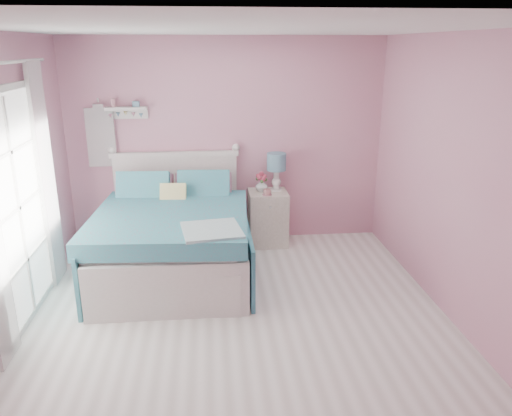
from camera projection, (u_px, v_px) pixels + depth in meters
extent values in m
plane|color=beige|center=(239.00, 325.00, 4.64)|extent=(4.50, 4.50, 0.00)
plane|color=#C77E98|center=(227.00, 142.00, 6.36)|extent=(4.00, 0.00, 4.00)
plane|color=#C77E98|center=(270.00, 338.00, 2.10)|extent=(4.00, 0.00, 4.00)
plane|color=#C77E98|center=(463.00, 185.00, 4.41)|extent=(0.00, 4.50, 4.50)
plane|color=white|center=(236.00, 29.00, 3.83)|extent=(4.50, 4.50, 0.00)
cube|color=silver|center=(174.00, 256.00, 5.63)|extent=(1.64, 2.09, 0.44)
cube|color=silver|center=(172.00, 231.00, 5.53)|extent=(1.57, 2.03, 0.16)
cube|color=silver|center=(177.00, 200.00, 6.47)|extent=(1.55, 0.07, 1.14)
cube|color=silver|center=(175.00, 154.00, 6.28)|extent=(1.61, 0.09, 0.06)
cube|color=silver|center=(167.00, 292.00, 4.66)|extent=(1.55, 0.06, 0.56)
cube|color=teal|center=(170.00, 221.00, 5.34)|extent=(1.74, 1.84, 0.18)
cube|color=#C47F98|center=(145.00, 191.00, 6.07)|extent=(0.70, 0.32, 0.43)
cube|color=#C47F98|center=(204.00, 189.00, 6.13)|extent=(0.70, 0.32, 0.43)
cube|color=#CCBC59|center=(173.00, 196.00, 5.83)|extent=(0.31, 0.24, 0.31)
cube|color=beige|center=(268.00, 218.00, 6.46)|extent=(0.49, 0.45, 0.70)
cube|color=silver|center=(270.00, 207.00, 6.19)|extent=(0.43, 0.02, 0.16)
sphere|color=white|center=(270.00, 207.00, 6.16)|extent=(0.03, 0.03, 0.03)
cylinder|color=white|center=(276.00, 189.00, 6.41)|extent=(0.15, 0.15, 0.02)
cylinder|color=white|center=(276.00, 179.00, 6.37)|extent=(0.08, 0.08, 0.26)
cylinder|color=#628EA4|center=(276.00, 162.00, 6.30)|extent=(0.24, 0.24, 0.22)
imported|color=white|center=(261.00, 185.00, 6.34)|extent=(0.19, 0.19, 0.16)
imported|color=tan|center=(267.00, 192.00, 6.20)|extent=(0.11, 0.11, 0.07)
sphere|color=#D84967|center=(262.00, 174.00, 6.29)|extent=(0.06, 0.06, 0.06)
sphere|color=#D84967|center=(264.00, 176.00, 6.32)|extent=(0.06, 0.06, 0.06)
sphere|color=#D84967|center=(258.00, 176.00, 6.30)|extent=(0.06, 0.06, 0.06)
sphere|color=#D84967|center=(263.00, 179.00, 6.28)|extent=(0.06, 0.06, 0.06)
sphere|color=#D84967|center=(259.00, 178.00, 6.28)|extent=(0.06, 0.06, 0.06)
cube|color=silver|center=(126.00, 109.00, 6.04)|extent=(0.50, 0.14, 0.04)
cube|color=silver|center=(127.00, 114.00, 6.11)|extent=(0.50, 0.03, 0.12)
cylinder|color=#D18C99|center=(113.00, 103.00, 6.00)|extent=(0.06, 0.06, 0.10)
cube|color=#628EA4|center=(136.00, 104.00, 6.03)|extent=(0.08, 0.06, 0.07)
cube|color=white|center=(101.00, 138.00, 6.12)|extent=(0.34, 0.03, 0.72)
cube|color=silver|center=(34.00, 311.00, 4.82)|extent=(0.04, 1.32, 0.06)
cube|color=silver|center=(40.00, 192.00, 5.11)|extent=(0.04, 0.06, 2.10)
cube|color=white|center=(18.00, 208.00, 4.50)|extent=(0.02, 1.20, 2.04)
cube|color=white|center=(47.00, 177.00, 5.18)|extent=(0.04, 0.40, 2.32)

